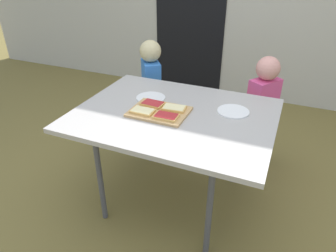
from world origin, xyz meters
The scene contains 12 objects.
ground_plane centered at (0.00, 0.00, 0.00)m, with size 16.00×16.00×0.00m, color olive.
house_door centered at (-0.65, 2.12, 1.00)m, with size 0.90×0.02×2.00m, color black.
dining_table centered at (0.00, 0.00, 0.69)m, with size 1.28×0.99×0.73m.
cutting_board centered at (-0.09, -0.04, 0.74)m, with size 0.37×0.28×0.02m, color tan.
pizza_slice_far_right centered at (-0.01, 0.01, 0.76)m, with size 0.16×0.11×0.02m.
pizza_slice_near_left centered at (-0.18, -0.10, 0.76)m, with size 0.15×0.10×0.02m.
pizza_slice_far_left centered at (-0.16, 0.02, 0.76)m, with size 0.15×0.11×0.02m.
pizza_slice_near_right centered at (-0.01, -0.11, 0.76)m, with size 0.15×0.10×0.02m.
plate_white_left centered at (-0.24, 0.14, 0.74)m, with size 0.21×0.21×0.01m, color white.
plate_white_right centered at (0.35, 0.16, 0.74)m, with size 0.21×0.21×0.01m, color white.
child_left centered at (-0.51, 0.70, 0.58)m, with size 0.25×0.28×1.00m.
child_right centered at (0.48, 0.72, 0.56)m, with size 0.25×0.28×0.96m.
Camera 1 is at (0.66, -1.65, 1.65)m, focal length 32.70 mm.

